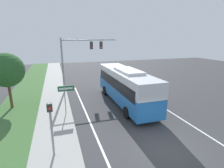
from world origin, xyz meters
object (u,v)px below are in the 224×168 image
object	(u,v)px
signal_gantry	(79,54)
street_sign	(66,94)
bus	(125,84)
pedestrian_signal	(51,121)

from	to	relation	value
signal_gantry	street_sign	bearing A→B (deg)	-108.34
street_sign	signal_gantry	bearing A→B (deg)	71.66
bus	pedestrian_signal	bearing A→B (deg)	-136.72
pedestrian_signal	signal_gantry	bearing A→B (deg)	74.84
signal_gantry	pedestrian_signal	world-z (taller)	signal_gantry
signal_gantry	pedestrian_signal	xyz separation A→B (m)	(-3.21, -11.85, -2.47)
bus	pedestrian_signal	size ratio (longest dim) A/B	3.34
bus	street_sign	distance (m)	5.88
signal_gantry	pedestrian_signal	size ratio (longest dim) A/B	2.08
bus	signal_gantry	bearing A→B (deg)	123.78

